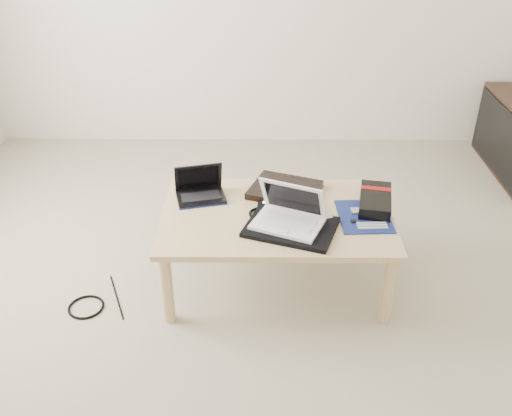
{
  "coord_description": "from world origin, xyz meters",
  "views": [
    {
      "loc": [
        -0.03,
        -2.05,
        1.84
      ],
      "look_at": [
        -0.04,
        0.26,
        0.43
      ],
      "focal_mm": 40.0,
      "sensor_mm": 36.0,
      "label": 1
    }
  ],
  "objects_px": {
    "coffee_table": "(276,222)",
    "white_laptop": "(289,215)",
    "netbook": "(200,191)",
    "gpu_box": "(375,201)"
  },
  "relations": [
    {
      "from": "coffee_table",
      "to": "white_laptop",
      "type": "relative_size",
      "value": 3.02
    },
    {
      "from": "coffee_table",
      "to": "netbook",
      "type": "relative_size",
      "value": 4.08
    },
    {
      "from": "netbook",
      "to": "white_laptop",
      "type": "bearing_deg",
      "value": -31.74
    },
    {
      "from": "white_laptop",
      "to": "gpu_box",
      "type": "relative_size",
      "value": 1.14
    },
    {
      "from": "white_laptop",
      "to": "gpu_box",
      "type": "height_order",
      "value": "white_laptop"
    },
    {
      "from": "white_laptop",
      "to": "gpu_box",
      "type": "distance_m",
      "value": 0.47
    },
    {
      "from": "white_laptop",
      "to": "netbook",
      "type": "bearing_deg",
      "value": 148.26
    },
    {
      "from": "coffee_table",
      "to": "white_laptop",
      "type": "bearing_deg",
      "value": -63.75
    },
    {
      "from": "white_laptop",
      "to": "coffee_table",
      "type": "bearing_deg",
      "value": 116.25
    },
    {
      "from": "netbook",
      "to": "gpu_box",
      "type": "relative_size",
      "value": 0.85
    }
  ]
}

